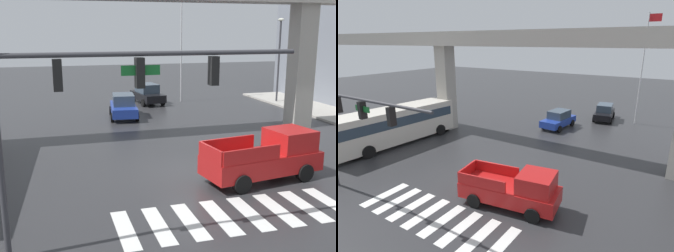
% 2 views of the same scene
% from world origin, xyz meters
% --- Properties ---
extents(ground_plane, '(120.00, 120.00, 0.00)m').
position_xyz_m(ground_plane, '(0.00, 0.00, 0.00)').
color(ground_plane, '#2D2D30').
extents(crosswalk_stripes, '(8.25, 2.80, 0.01)m').
position_xyz_m(crosswalk_stripes, '(0.00, -4.82, 0.01)').
color(crosswalk_stripes, silver).
rests_on(crosswalk_stripes, ground).
extents(elevated_overpass, '(53.21, 2.10, 9.04)m').
position_xyz_m(elevated_overpass, '(0.00, 6.48, 7.70)').
color(elevated_overpass, '#ADA89E').
rests_on(elevated_overpass, ground).
extents(pickup_truck, '(5.32, 2.64, 2.08)m').
position_xyz_m(pickup_truck, '(2.83, -1.91, 0.99)').
color(pickup_truck, red).
rests_on(pickup_truck, ground).
extents(city_bus, '(3.35, 10.95, 2.99)m').
position_xyz_m(city_bus, '(-10.46, 0.84, 1.72)').
color(city_bus, beige).
rests_on(city_bus, ground).
extents(sedan_black, '(2.37, 4.49, 1.72)m').
position_xyz_m(sedan_black, '(2.36, 17.90, 0.85)').
color(sedan_black, black).
rests_on(sedan_black, ground).
extents(sedan_blue, '(2.32, 4.47, 1.72)m').
position_xyz_m(sedan_blue, '(-0.74, 12.50, 0.85)').
color(sedan_blue, '#1E3899').
rests_on(sedan_blue, ground).
extents(traffic_signal_mast, '(8.69, 0.32, 6.20)m').
position_xyz_m(traffic_signal_mast, '(-4.63, -5.63, 4.56)').
color(traffic_signal_mast, '#38383D').
rests_on(traffic_signal_mast, ground).
extents(flagpole, '(1.16, 0.12, 10.85)m').
position_xyz_m(flagpole, '(5.57, 18.06, 6.24)').
color(flagpole, silver).
rests_on(flagpole, ground).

